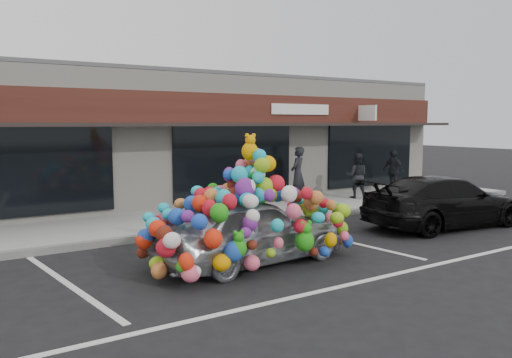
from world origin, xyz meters
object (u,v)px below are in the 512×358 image
pedestrian_a (298,174)px  pedestrian_b (357,176)px  pedestrian_c (393,171)px  toy_car (251,222)px  black_sedan (444,201)px

pedestrian_a → pedestrian_b: (2.03, -0.61, -0.12)m
pedestrian_a → pedestrian_c: bearing=145.1°
toy_car → black_sedan: toy_car is taller
pedestrian_b → pedestrian_c: 2.24m
black_sedan → pedestrian_b: pedestrian_b is taller
toy_car → pedestrian_c: 10.33m
toy_car → pedestrian_b: size_ratio=2.78×
black_sedan → pedestrian_a: pedestrian_a is taller
black_sedan → pedestrian_b: (0.90, 4.20, 0.25)m
black_sedan → pedestrian_c: 5.57m
pedestrian_c → toy_car: bearing=-63.3°
toy_car → pedestrian_a: size_ratio=2.40×
pedestrian_a → pedestrian_c: size_ratio=1.13×
black_sedan → pedestrian_a: size_ratio=2.59×
black_sedan → pedestrian_c: size_ratio=2.94×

